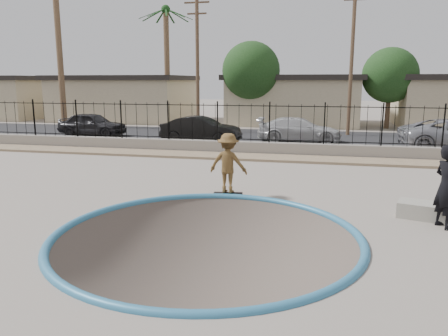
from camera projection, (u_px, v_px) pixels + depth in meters
ground at (272, 171)px, 22.48m from camera, size 120.00×120.00×2.20m
bowl_pit at (207, 236)px, 9.84m from camera, size 6.84×6.84×1.80m
coping_ring at (207, 236)px, 9.84m from camera, size 7.04×7.04×0.20m
rock_strip at (266, 158)px, 19.58m from camera, size 42.00×1.60×0.11m
retaining_wall at (269, 149)px, 20.59m from camera, size 42.00×0.45×0.60m
fence at (269, 123)px, 20.35m from camera, size 40.00×0.04×1.80m
street at (282, 137)px, 27.05m from camera, size 90.00×8.00×0.04m
house_west_far at (0, 97)px, 41.86m from camera, size 10.60×8.60×3.90m
house_west at (125, 98)px, 39.02m from camera, size 11.60×8.60×3.90m
house_center at (294, 99)px, 35.75m from camera, size 10.60×8.60×3.90m
palm_left at (57, 18)px, 32.07m from camera, size 2.30×2.30×11.30m
palm_mid at (166, 39)px, 34.62m from camera, size 2.30×2.30×9.30m
utility_pole_left at (197, 62)px, 29.35m from camera, size 1.70×0.24×9.00m
utility_pole_mid at (352, 56)px, 27.12m from camera, size 1.70×0.24×9.50m
street_tree_left at (251, 71)px, 32.62m from camera, size 4.32×4.32×6.36m
street_tree_mid at (390, 75)px, 31.46m from camera, size 3.96×3.96×5.83m
skater at (228, 166)px, 13.19m from camera, size 1.22×0.78×1.80m
skateboard at (228, 193)px, 13.35m from camera, size 0.91×0.36×0.08m
videographer at (447, 186)px, 10.23m from camera, size 0.75×0.87×2.00m
concrete_ledge at (432, 212)px, 11.00m from camera, size 1.74×1.14×0.40m
car_a at (92, 124)px, 27.56m from camera, size 4.37×1.93×1.46m
car_b at (201, 130)px, 24.39m from camera, size 4.51×1.80×1.46m
car_c at (299, 130)px, 24.75m from camera, size 4.79×2.10×1.37m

